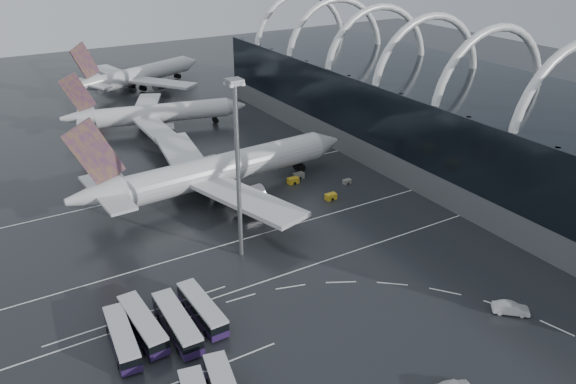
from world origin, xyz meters
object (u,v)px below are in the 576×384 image
airliner_main (215,171)px  gse_cart_belly_d (347,182)px  bus_row_near_c (177,323)px  airliner_gate_b (154,114)px  bus_row_near_b (143,324)px  airliner_gate_c (138,76)px  bus_row_near_a (122,338)px  gse_cart_belly_c (278,208)px  van_curve_c (511,308)px  floodlight_mast (237,150)px  bus_row_near_d (202,309)px  gse_cart_belly_e (293,181)px  gse_cart_belly_a (331,197)px  gse_cart_belly_b (299,176)px

airliner_main → gse_cart_belly_d: (27.59, -10.05, -4.96)m
bus_row_near_c → airliner_gate_b: bearing=-16.0°
bus_row_near_b → airliner_gate_c: bearing=-20.0°
airliner_gate_b → airliner_gate_c: airliner_gate_c is taller
bus_row_near_a → gse_cart_belly_d: 65.47m
bus_row_near_b → gse_cart_belly_c: (35.68, 23.31, -1.19)m
bus_row_near_c → van_curve_c: 49.43m
floodlight_mast → gse_cart_belly_d: size_ratio=16.77×
airliner_main → bus_row_near_d: 42.78m
floodlight_mast → gse_cart_belly_c: bearing=38.8°
airliner_gate_c → gse_cart_belly_e: airliner_gate_c is taller
bus_row_near_a → van_curve_c: bearing=-108.6°
airliner_main → floodlight_mast: size_ratio=2.05×
bus_row_near_a → gse_cart_belly_a: (51.36, 23.41, -1.04)m
van_curve_c → gse_cart_belly_e: size_ratio=2.15×
airliner_main → bus_row_near_a: (-31.51, -38.18, -3.79)m
airliner_main → bus_row_near_a: 49.65m
gse_cart_belly_b → gse_cart_belly_e: size_ratio=0.96×
van_curve_c → gse_cart_belly_c: (-13.08, 47.13, -0.33)m
gse_cart_belly_a → gse_cart_belly_d: gse_cart_belly_a is taller
gse_cart_belly_b → bus_row_near_c: bearing=-139.5°
airliner_gate_c → gse_cart_belly_a: (7.13, -108.53, -4.32)m
bus_row_near_c → bus_row_near_a: bearing=83.5°
gse_cart_belly_a → gse_cart_belly_b: 12.96m
gse_cart_belly_c → gse_cart_belly_e: bearing=45.6°
van_curve_c → gse_cart_belly_a: size_ratio=2.27×
bus_row_near_a → gse_cart_belly_c: bus_row_near_a is taller
van_curve_c → airliner_gate_b: bearing=50.6°
airliner_gate_b → gse_cart_belly_e: (14.29, -52.28, -3.81)m
bus_row_near_d → gse_cart_belly_b: bearing=-48.7°
airliner_gate_b → gse_cart_belly_d: (24.62, -58.72, -3.98)m
airliner_main → floodlight_mast: floodlight_mast is taller
bus_row_near_b → gse_cart_belly_a: bearing=-67.9°
bus_row_near_b → gse_cart_belly_b: bus_row_near_b is taller
van_curve_c → gse_cart_belly_d: size_ratio=2.87×
bus_row_near_d → gse_cart_belly_b: 53.46m
bus_row_near_d → gse_cart_belly_b: size_ratio=5.21×
airliner_gate_b → bus_row_near_a: airliner_gate_b is taller
van_curve_c → floodlight_mast: bearing=78.5°
gse_cart_belly_d → airliner_gate_c: bearing=98.2°
bus_row_near_d → airliner_gate_b: bearing=-15.7°
gse_cart_belly_a → gse_cart_belly_e: 11.44m
airliner_gate_b → gse_cart_belly_e: bearing=-62.1°
airliner_gate_b → bus_row_near_c: airliner_gate_b is taller
gse_cart_belly_b → gse_cart_belly_e: bearing=-145.6°
bus_row_near_a → bus_row_near_c: size_ratio=0.95×
airliner_gate_c → airliner_main: bearing=-120.8°
bus_row_near_a → gse_cart_belly_e: bus_row_near_a is taller
bus_row_near_d → bus_row_near_b: bearing=82.3°
bus_row_near_b → bus_row_near_c: bearing=-120.8°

